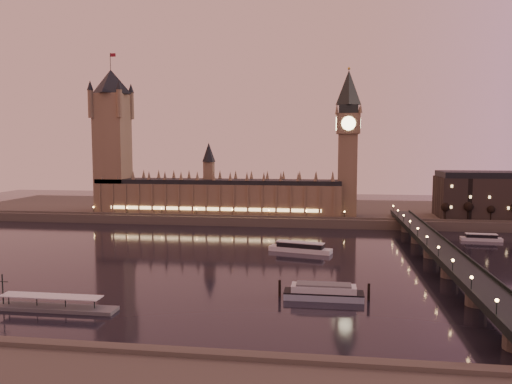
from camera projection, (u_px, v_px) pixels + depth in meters
ground at (243, 260)px, 243.06m from camera, size 700.00×700.00×0.00m
far_embankment at (314, 211)px, 401.20m from camera, size 560.00×130.00×6.00m
palace_of_westminster at (217, 192)px, 366.00m from camera, size 180.00×26.62×52.00m
victoria_tower at (112, 132)px, 373.24m from camera, size 31.68×31.68×118.00m
big_ben at (348, 134)px, 348.84m from camera, size 17.68×17.68×104.00m
westminster_bridge at (439, 255)px, 229.63m from camera, size 13.20×260.00×15.30m
bare_tree_0 at (448, 208)px, 332.24m from camera, size 5.61×5.61×11.41m
bare_tree_1 at (469, 208)px, 330.35m from camera, size 5.61×5.61×11.41m
bare_tree_2 at (490, 208)px, 328.45m from camera, size 5.61×5.61×11.41m
bare_tree_3 at (512, 209)px, 326.56m from camera, size 5.61×5.61×11.41m
cruise_boat_a at (300, 248)px, 261.76m from camera, size 33.85×15.07×5.30m
cruise_boat_b at (481, 238)px, 292.70m from camera, size 23.31×7.52×4.23m
moored_barge at (324, 292)px, 181.09m from camera, size 33.26×8.17×6.10m
pontoon_pier at (53, 306)px, 169.19m from camera, size 43.72×7.29×11.66m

